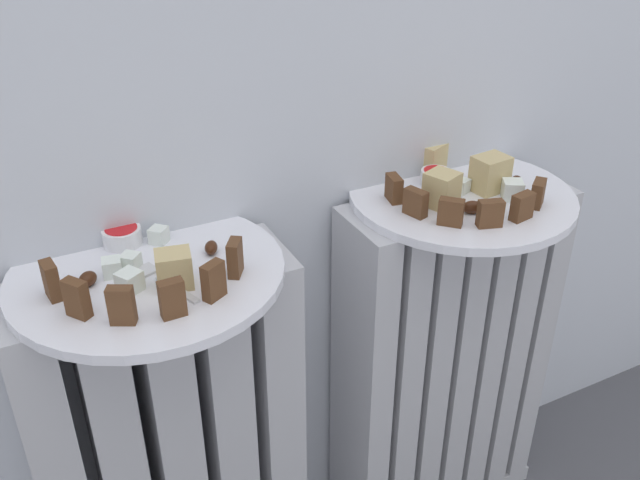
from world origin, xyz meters
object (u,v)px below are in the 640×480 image
object	(u,v)px
radiator_left	(176,462)
plate_right	(461,196)
jam_bowl_right	(436,176)
plate_left	(148,273)
jam_bowl_left	(122,235)
radiator_right	(442,366)
fork	(164,281)

from	to	relation	value
radiator_left	plate_right	bearing A→B (deg)	0.00
plate_right	jam_bowl_right	world-z (taller)	jam_bowl_right
plate_left	jam_bowl_left	xyz separation A→B (m)	(-0.01, 0.07, 0.02)
plate_right	jam_bowl_right	bearing A→B (deg)	116.08
jam_bowl_right	plate_right	bearing A→B (deg)	-63.92
plate_left	plate_right	world-z (taller)	same
plate_left	jam_bowl_left	size ratio (longest dim) A/B	6.73
radiator_right	fork	world-z (taller)	fork
radiator_right	jam_bowl_left	world-z (taller)	jam_bowl_left
radiator_right	plate_left	distance (m)	0.53
jam_bowl_right	jam_bowl_left	bearing A→B (deg)	175.98
radiator_left	jam_bowl_right	bearing A→B (deg)	5.05
plate_right	jam_bowl_right	xyz separation A→B (m)	(-0.02, 0.04, 0.02)
jam_bowl_right	fork	distance (m)	0.42
radiator_left	radiator_right	world-z (taller)	same
plate_left	fork	xyz separation A→B (m)	(0.01, -0.04, 0.01)
radiator_right	plate_right	bearing A→B (deg)	-45.00
jam_bowl_left	plate_left	bearing A→B (deg)	-80.57
plate_left	fork	distance (m)	0.04
radiator_left	plate_left	distance (m)	0.30
radiator_right	plate_left	bearing A→B (deg)	-180.00
jam_bowl_left	fork	distance (m)	0.11
jam_bowl_left	jam_bowl_right	world-z (taller)	same
radiator_left	plate_right	size ratio (longest dim) A/B	1.88
fork	plate_right	bearing A→B (deg)	4.79
radiator_right	plate_left	size ratio (longest dim) A/B	1.88
radiator_left	radiator_right	distance (m)	0.44
plate_right	jam_bowl_left	distance (m)	0.45
radiator_left	radiator_right	bearing A→B (deg)	0.00
plate_left	jam_bowl_right	world-z (taller)	jam_bowl_right
radiator_right	jam_bowl_left	xyz separation A→B (m)	(-0.45, 0.07, 0.32)
radiator_right	radiator_left	bearing A→B (deg)	-180.00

